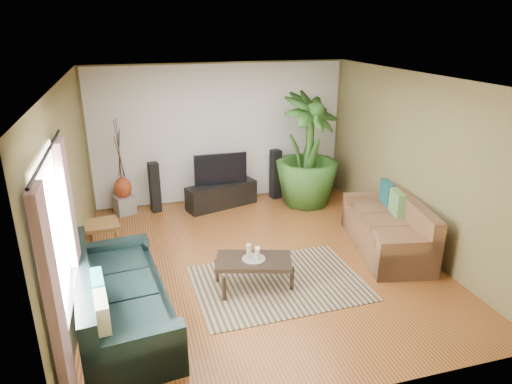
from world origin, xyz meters
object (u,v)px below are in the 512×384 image
object	(u,v)px
speaker_left	(155,187)
vase	(123,188)
television	(221,169)
sofa_left	(122,293)
coffee_table	(254,273)
side_table	(103,238)
potted_plant	(308,151)
sofa_right	(387,224)
pedestal	(125,204)
tv_stand	(222,195)
speaker_right	(275,174)

from	to	relation	value
speaker_left	vase	size ratio (longest dim) A/B	2.20
television	vase	xyz separation A→B (m)	(-1.83, 0.15, -0.27)
sofa_left	coffee_table	distance (m)	1.76
sofa_left	side_table	bearing A→B (deg)	1.68
potted_plant	coffee_table	bearing A→B (deg)	-124.46
sofa_right	potted_plant	distance (m)	2.31
pedestal	side_table	bearing A→B (deg)	-101.69
vase	side_table	size ratio (longest dim) A/B	0.83
sofa_right	potted_plant	world-z (taller)	potted_plant
side_table	television	bearing A→B (deg)	33.80
tv_stand	television	distance (m)	0.53
potted_plant	sofa_right	bearing A→B (deg)	-77.61
television	coffee_table	bearing A→B (deg)	-93.30
sofa_left	speaker_left	world-z (taller)	speaker_left
speaker_right	side_table	xyz separation A→B (m)	(-3.31, -1.60, -0.24)
vase	television	bearing A→B (deg)	-4.77
sofa_right	side_table	size ratio (longest dim) A/B	3.76
tv_stand	side_table	distance (m)	2.58
speaker_left	speaker_right	size ratio (longest dim) A/B	0.95
television	side_table	size ratio (longest dim) A/B	1.94
speaker_right	television	bearing A→B (deg)	174.94
coffee_table	speaker_right	world-z (taller)	speaker_right
speaker_right	pedestal	size ratio (longest dim) A/B	2.96
sofa_left	sofa_right	xyz separation A→B (m)	(4.00, 0.86, 0.00)
sofa_right	speaker_left	size ratio (longest dim) A/B	2.06
speaker_left	potted_plant	size ratio (longest dim) A/B	0.44
tv_stand	potted_plant	world-z (taller)	potted_plant
tv_stand	potted_plant	size ratio (longest dim) A/B	0.64
sofa_right	tv_stand	xyz separation A→B (m)	(-2.12, 2.47, -0.19)
pedestal	vase	xyz separation A→B (m)	(0.00, 0.00, 0.33)
vase	speaker_right	bearing A→B (deg)	0.00
sofa_left	speaker_left	xyz separation A→B (m)	(0.63, 3.44, 0.05)
sofa_right	vase	distance (m)	4.75
tv_stand	side_table	bearing A→B (deg)	-163.74
sofa_right	television	xyz separation A→B (m)	(-2.12, 2.49, 0.34)
sofa_left	pedestal	size ratio (longest dim) A/B	6.74
coffee_table	side_table	bearing A→B (deg)	158.69
potted_plant	pedestal	distance (m)	3.62
sofa_right	vase	size ratio (longest dim) A/B	4.53
coffee_table	speaker_left	size ratio (longest dim) A/B	1.05
potted_plant	speaker_right	bearing A→B (deg)	135.54
side_table	vase	bearing A→B (deg)	78.31
speaker_left	side_table	world-z (taller)	speaker_left
coffee_table	potted_plant	world-z (taller)	potted_plant
sofa_right	pedestal	distance (m)	4.76
television	speaker_left	xyz separation A→B (m)	(-1.25, 0.09, -0.28)
sofa_left	speaker_left	bearing A→B (deg)	-16.95
sofa_left	speaker_right	world-z (taller)	speaker_right
speaker_left	tv_stand	bearing A→B (deg)	-17.15
potted_plant	side_table	bearing A→B (deg)	-163.62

